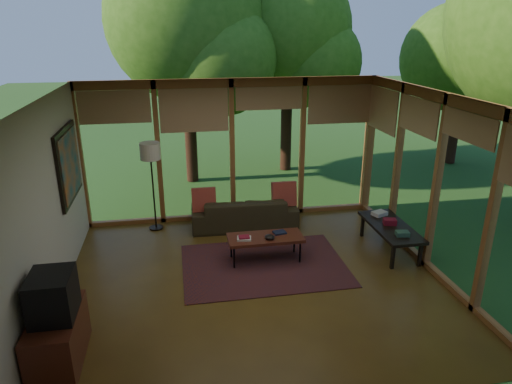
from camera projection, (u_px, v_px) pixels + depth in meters
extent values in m
plane|color=brown|center=(255.00, 281.00, 6.80)|extent=(5.50, 5.50, 0.00)
plane|color=silver|center=(255.00, 98.00, 5.88)|extent=(5.50, 5.50, 0.00)
cube|color=beige|center=(46.00, 209.00, 5.89)|extent=(0.04, 5.00, 2.70)
cube|color=beige|center=(305.00, 293.00, 4.03)|extent=(5.50, 0.04, 2.70)
cube|color=#9E6131|center=(232.00, 151.00, 8.66)|extent=(5.50, 0.12, 2.70)
cube|color=#9E6131|center=(436.00, 185.00, 6.80)|extent=(0.12, 5.00, 2.70)
plane|color=#285520|center=(445.00, 138.00, 15.54)|extent=(40.00, 40.00, 0.00)
cylinder|color=#311B12|center=(188.00, 82.00, 10.50)|extent=(0.28, 0.28, 4.75)
sphere|color=#265112|center=(185.00, 21.00, 10.05)|extent=(3.53, 3.53, 3.53)
cylinder|color=#311B12|center=(287.00, 82.00, 11.46)|extent=(0.28, 0.28, 4.53)
sphere|color=#265112|center=(288.00, 29.00, 11.03)|extent=(3.09, 3.09, 3.09)
cylinder|color=#311B12|center=(450.00, 98.00, 12.10)|extent=(0.28, 0.28, 3.60)
sphere|color=#265112|center=(456.00, 58.00, 11.75)|extent=(2.81, 2.81, 2.81)
cube|color=maroon|center=(264.00, 265.00, 7.24)|extent=(2.56, 1.81, 0.01)
imported|color=#342D1A|center=(244.00, 212.00, 8.58)|extent=(1.99, 0.84, 0.57)
cube|color=maroon|center=(204.00, 200.00, 8.30)|extent=(0.43, 0.23, 0.45)
cube|color=maroon|center=(284.00, 194.00, 8.55)|extent=(0.46, 0.24, 0.48)
cube|color=beige|center=(244.00, 239.00, 7.15)|extent=(0.24, 0.20, 0.03)
cube|color=maroon|center=(244.00, 237.00, 7.14)|extent=(0.17, 0.13, 0.03)
cube|color=black|center=(280.00, 232.00, 7.37)|extent=(0.22, 0.18, 0.03)
ellipsoid|color=black|center=(270.00, 237.00, 7.16)|extent=(0.16, 0.16, 0.07)
cube|color=#5D2619|center=(58.00, 338.00, 5.08)|extent=(0.50, 1.00, 0.60)
cube|color=black|center=(52.00, 296.00, 4.90)|extent=(0.45, 0.55, 0.50)
cube|color=#335A47|center=(402.00, 234.00, 7.21)|extent=(0.22, 0.17, 0.07)
cube|color=maroon|center=(390.00, 222.00, 7.62)|extent=(0.24, 0.20, 0.09)
cube|color=beige|center=(379.00, 213.00, 7.99)|extent=(0.29, 0.25, 0.07)
cylinder|color=black|center=(156.00, 228.00, 8.57)|extent=(0.26, 0.26, 0.03)
cylinder|color=black|center=(153.00, 189.00, 8.30)|extent=(0.03, 0.03, 1.52)
cylinder|color=beige|center=(150.00, 151.00, 8.06)|extent=(0.36, 0.36, 0.30)
cube|color=#5D2619|center=(265.00, 238.00, 7.27)|extent=(1.20, 0.50, 0.05)
cylinder|color=black|center=(234.00, 258.00, 7.09)|extent=(0.03, 0.03, 0.38)
cylinder|color=black|center=(300.00, 252.00, 7.26)|extent=(0.03, 0.03, 0.38)
cylinder|color=black|center=(231.00, 247.00, 7.42)|extent=(0.03, 0.03, 0.38)
cylinder|color=black|center=(294.00, 242.00, 7.59)|extent=(0.03, 0.03, 0.38)
cube|color=black|center=(391.00, 227.00, 7.60)|extent=(0.60, 1.40, 0.05)
cube|color=black|center=(393.00, 257.00, 7.08)|extent=(0.05, 0.05, 0.40)
cube|color=black|center=(420.00, 255.00, 7.16)|extent=(0.05, 0.05, 0.40)
cube|color=black|center=(362.00, 226.00, 8.19)|extent=(0.05, 0.05, 0.40)
cube|color=black|center=(386.00, 224.00, 8.27)|extent=(0.05, 0.05, 0.40)
cube|color=black|center=(68.00, 164.00, 7.12)|extent=(0.05, 1.35, 1.15)
cube|color=#17546A|center=(70.00, 164.00, 7.12)|extent=(0.02, 1.20, 1.00)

